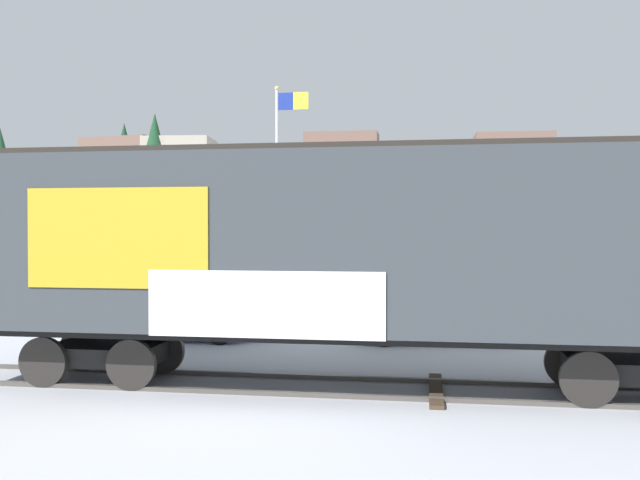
% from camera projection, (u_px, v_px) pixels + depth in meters
% --- Properties ---
extents(ground_plane, '(260.00, 260.00, 0.00)m').
position_uv_depth(ground_plane, '(300.00, 387.00, 12.63)').
color(ground_plane, '#B2B5BC').
extents(track, '(60.02, 3.11, 0.08)m').
position_uv_depth(track, '(343.00, 386.00, 12.52)').
color(track, '#4C4742').
rests_on(track, ground_plane).
extents(freight_car, '(14.63, 3.07, 4.45)m').
position_uv_depth(freight_car, '(352.00, 246.00, 12.45)').
color(freight_car, '#33383D').
rests_on(freight_car, ground_plane).
extents(flagpole, '(1.32, 0.18, 8.38)m').
position_uv_depth(flagpole, '(282.00, 171.00, 26.56)').
color(flagpole, silver).
rests_on(flagpole, ground_plane).
extents(hillside, '(113.16, 42.63, 13.25)m').
position_uv_depth(hillside, '(395.00, 215.00, 73.92)').
color(hillside, silver).
rests_on(hillside, ground_plane).
extents(parked_car_blue, '(4.35, 2.25, 1.71)m').
position_uv_depth(parked_car_blue, '(171.00, 306.00, 18.27)').
color(parked_car_blue, navy).
rests_on(parked_car_blue, ground_plane).
extents(parked_car_white, '(4.43, 2.25, 1.64)m').
position_uv_depth(parked_car_white, '(436.00, 308.00, 17.80)').
color(parked_car_white, silver).
rests_on(parked_car_white, ground_plane).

